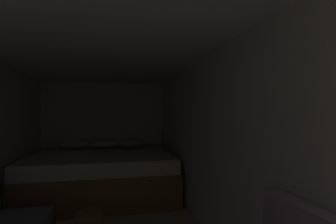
# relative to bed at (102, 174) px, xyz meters

# --- Properties ---
(wall_back) EXTENTS (2.53, 0.05, 2.03)m
(wall_back) POSITION_rel_bed_xyz_m (0.00, 0.96, 0.65)
(wall_back) COLOR silver
(wall_back) RESTS_ON ground
(wall_right) EXTENTS (0.05, 5.51, 2.03)m
(wall_right) POSITION_rel_bed_xyz_m (1.24, -1.82, 0.65)
(wall_right) COLOR silver
(wall_right) RESTS_ON ground
(ceiling_slab) EXTENTS (2.53, 5.51, 0.05)m
(ceiling_slab) POSITION_rel_bed_xyz_m (0.00, -1.82, 1.69)
(ceiling_slab) COLOR white
(ceiling_slab) RESTS_ON wall_left
(bed) EXTENTS (2.31, 1.81, 0.87)m
(bed) POSITION_rel_bed_xyz_m (0.00, 0.00, 0.00)
(bed) COLOR olive
(bed) RESTS_ON ground
(wicker_basket) EXTENTS (0.31, 0.31, 0.23)m
(wicker_basket) POSITION_rel_bed_xyz_m (-0.09, -1.33, -0.25)
(wicker_basket) COLOR olive
(wicker_basket) RESTS_ON ground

